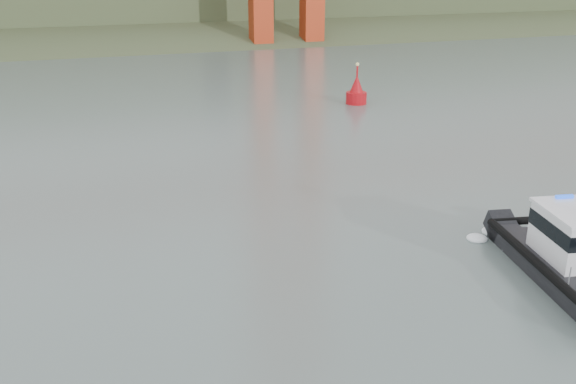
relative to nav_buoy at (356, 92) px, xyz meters
name	(u,v)px	position (x,y,z in m)	size (l,w,h in m)	color
ground	(360,331)	(-15.44, -34.84, -1.04)	(400.00, 400.00, 0.00)	#4B5954
nav_buoy	(356,92)	(0.00, 0.00, 0.00)	(1.91, 1.91, 3.97)	#B50C13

